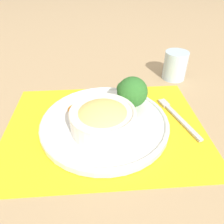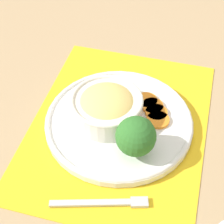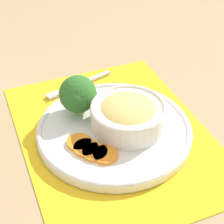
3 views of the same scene
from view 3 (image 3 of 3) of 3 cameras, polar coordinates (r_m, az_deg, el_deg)
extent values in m
plane|color=tan|center=(0.79, 0.35, -3.49)|extent=(4.00, 4.00, 0.00)
cube|color=yellow|center=(0.79, 0.35, -3.38)|extent=(0.51, 0.39, 0.00)
cylinder|color=white|center=(0.78, 0.35, -2.83)|extent=(0.32, 0.32, 0.02)
torus|color=white|center=(0.77, 0.35, -2.38)|extent=(0.32, 0.32, 0.01)
cylinder|color=silver|center=(0.76, 2.49, -0.72)|extent=(0.15, 0.15, 0.05)
torus|color=silver|center=(0.75, 2.54, 0.73)|extent=(0.16, 0.16, 0.01)
ellipsoid|color=#EAC66B|center=(0.76, 2.51, 0.00)|extent=(0.13, 0.13, 0.05)
cylinder|color=#84AD5B|center=(0.81, -5.06, 0.47)|extent=(0.02, 0.02, 0.02)
sphere|color=#2D6B28|center=(0.79, -5.22, 2.74)|extent=(0.08, 0.08, 0.08)
sphere|color=#2D6B28|center=(0.76, -5.42, 2.05)|extent=(0.04, 0.04, 0.04)
sphere|color=#2D6B28|center=(0.80, -5.16, 3.87)|extent=(0.03, 0.03, 0.03)
cylinder|color=orange|center=(0.74, -5.04, -4.62)|extent=(0.05, 0.05, 0.01)
cylinder|color=orange|center=(0.73, -4.00, -5.48)|extent=(0.05, 0.05, 0.01)
cylinder|color=orange|center=(0.72, -2.62, -6.14)|extent=(0.05, 0.05, 0.01)
cylinder|color=orange|center=(0.71, -1.01, -6.53)|extent=(0.05, 0.05, 0.01)
cube|color=#B7B7BC|center=(0.93, -4.88, 4.26)|extent=(0.06, 0.18, 0.01)
cube|color=#B7B7BC|center=(0.90, -8.92, 2.53)|extent=(0.03, 0.04, 0.01)
camera|label=1|loc=(0.85, 31.04, 22.82)|focal=35.00mm
camera|label=2|loc=(1.08, -22.50, 41.64)|focal=60.00mm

